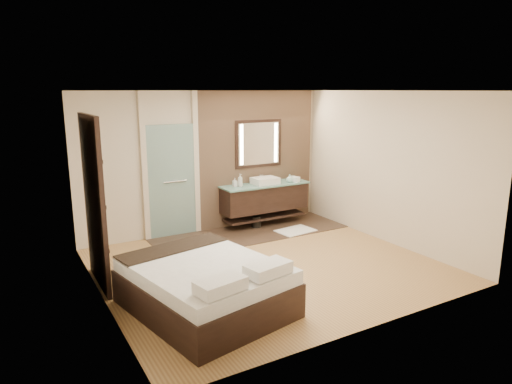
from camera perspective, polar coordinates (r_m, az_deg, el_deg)
floor at (r=7.30m, az=1.43°, el=-9.16°), size 5.00×5.00×0.00m
tile_strip at (r=8.88m, az=-0.65°, el=-5.08°), size 3.80×1.30×0.01m
stone_wall at (r=9.34m, az=0.17°, el=4.27°), size 2.60×0.08×2.70m
vanity at (r=9.24m, az=1.08°, el=-0.68°), size 1.85×0.55×0.88m
mirror_unit at (r=9.25m, az=0.34°, el=6.07°), size 1.06×0.04×0.96m
frosted_door at (r=8.60m, az=-10.53°, el=1.94°), size 1.10×0.12×2.70m
shoji_partition at (r=6.65m, az=-19.53°, el=-1.15°), size 0.06×1.20×2.40m
bed at (r=5.86m, az=-6.34°, el=-11.58°), size 1.93×2.24×0.76m
bath_mat at (r=8.98m, az=4.96°, el=-4.84°), size 0.77×0.57×0.02m
waste_bin at (r=9.18m, az=0.03°, el=-3.74°), size 0.25×0.25×0.24m
tissue_box at (r=9.39m, az=5.05°, el=1.58°), size 0.16×0.16×0.10m
soap_bottle_a at (r=8.90m, az=-1.99°, el=1.49°), size 0.12×0.12×0.25m
soap_bottle_b at (r=8.90m, az=-2.67°, el=1.23°), size 0.08×0.08×0.17m
soap_bottle_c at (r=9.33m, az=4.22°, el=1.72°), size 0.13×0.13×0.16m
cup at (r=9.57m, az=4.64°, el=1.76°), size 0.14×0.14×0.09m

